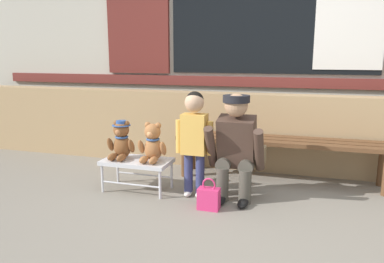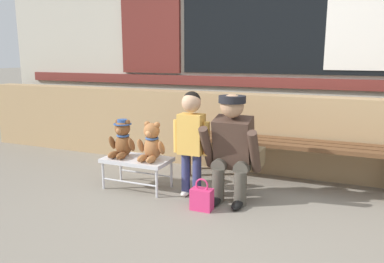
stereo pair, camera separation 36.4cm
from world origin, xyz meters
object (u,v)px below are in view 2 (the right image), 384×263
(wooden_bench_long, at_px, (283,147))
(child_standing, at_px, (191,133))
(teddy_bear_plain, at_px, (151,143))
(teddy_bear_with_hat, at_px, (122,139))
(adult_crouching, at_px, (234,148))
(handbag_on_ground, at_px, (202,199))
(small_display_bench, at_px, (137,161))

(wooden_bench_long, relative_size, child_standing, 2.19)
(teddy_bear_plain, height_order, child_standing, child_standing)
(teddy_bear_with_hat, bearing_deg, adult_crouching, 2.87)
(child_standing, xyz_separation_m, handbag_on_ground, (0.20, -0.25, -0.50))
(adult_crouching, distance_m, handbag_on_ground, 0.52)
(wooden_bench_long, relative_size, small_display_bench, 3.28)
(small_display_bench, bearing_deg, adult_crouching, 3.49)
(adult_crouching, bearing_deg, small_display_bench, -176.51)
(adult_crouching, relative_size, handbag_on_ground, 3.49)
(small_display_bench, relative_size, child_standing, 0.67)
(teddy_bear_with_hat, bearing_deg, small_display_bench, -0.77)
(teddy_bear_with_hat, bearing_deg, child_standing, 0.37)
(adult_crouching, height_order, handbag_on_ground, adult_crouching)
(teddy_bear_plain, xyz_separation_m, handbag_on_ground, (0.61, -0.25, -0.37))
(child_standing, bearing_deg, teddy_bear_plain, -179.24)
(teddy_bear_with_hat, relative_size, teddy_bear_plain, 1.00)
(small_display_bench, height_order, child_standing, child_standing)
(teddy_bear_plain, distance_m, handbag_on_ground, 0.75)
(small_display_bench, relative_size, teddy_bear_plain, 1.76)
(teddy_bear_plain, height_order, handbag_on_ground, teddy_bear_plain)
(handbag_on_ground, bearing_deg, wooden_bench_long, 61.69)
(teddy_bear_with_hat, distance_m, child_standing, 0.73)
(teddy_bear_plain, bearing_deg, adult_crouching, 4.09)
(small_display_bench, distance_m, handbag_on_ground, 0.82)
(wooden_bench_long, distance_m, small_display_bench, 1.44)
(teddy_bear_plain, distance_m, child_standing, 0.42)
(small_display_bench, height_order, teddy_bear_plain, teddy_bear_plain)
(teddy_bear_with_hat, xyz_separation_m, adult_crouching, (1.10, 0.06, 0.01))
(handbag_on_ground, bearing_deg, small_display_bench, 162.10)
(child_standing, bearing_deg, teddy_bear_with_hat, -179.63)
(teddy_bear_plain, bearing_deg, wooden_bench_long, 31.46)
(wooden_bench_long, distance_m, teddy_bear_with_hat, 1.58)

